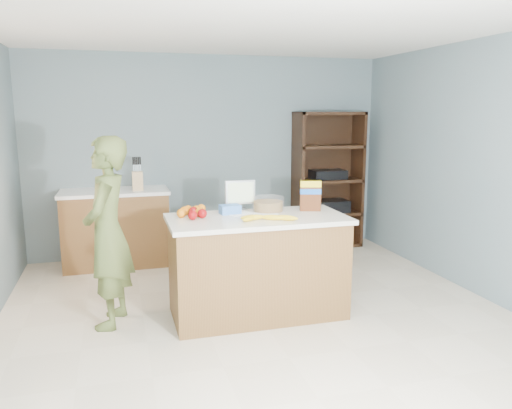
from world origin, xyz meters
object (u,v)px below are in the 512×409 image
object	(u,v)px
tv	(240,194)
cereal_box	(310,193)
counter_peninsula	(258,270)
person	(108,233)
shelving_unit	(326,182)

from	to	relation	value
tv	cereal_box	size ratio (longest dim) A/B	0.99
tv	cereal_box	xyz separation A→B (m)	(0.62, -0.19, 0.01)
counter_peninsula	person	xyz separation A→B (m)	(-1.26, 0.15, 0.39)
person	cereal_box	bearing A→B (deg)	104.19
tv	cereal_box	world-z (taller)	cereal_box
tv	counter_peninsula	bearing A→B (deg)	-76.40
shelving_unit	tv	xyz separation A→B (m)	(-1.63, -1.73, 0.19)
counter_peninsula	tv	size ratio (longest dim) A/B	5.53
tv	person	bearing A→B (deg)	-172.09
shelving_unit	tv	bearing A→B (deg)	-133.18
shelving_unit	person	size ratio (longest dim) A/B	1.12
counter_peninsula	tv	xyz separation A→B (m)	(-0.08, 0.32, 0.64)
counter_peninsula	tv	bearing A→B (deg)	103.60
cereal_box	tv	bearing A→B (deg)	162.93
shelving_unit	cereal_box	distance (m)	2.18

